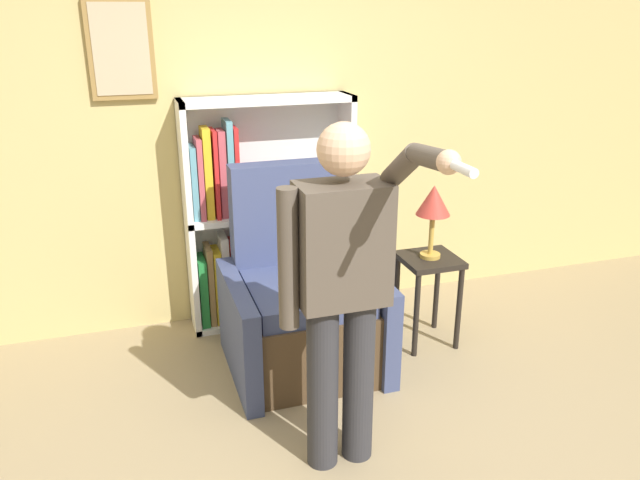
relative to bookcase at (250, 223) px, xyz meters
The scene contains 6 objects.
wall_back 0.71m from the bookcase, 42.94° to the left, with size 8.00×0.11×2.80m.
bookcase is the anchor object (origin of this frame).
armchair 0.76m from the bookcase, 75.50° to the right, with size 0.91×0.87×1.22m.
person_standing 1.62m from the bookcase, 86.65° to the right, with size 0.55×0.78×1.67m.
side_table 1.26m from the bookcase, 32.95° to the right, with size 0.36×0.36×0.61m.
table_lamp 1.25m from the bookcase, 32.95° to the right, with size 0.21×0.21×0.48m.
Camera 1 is at (-0.96, -2.11, 2.10)m, focal length 35.00 mm.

